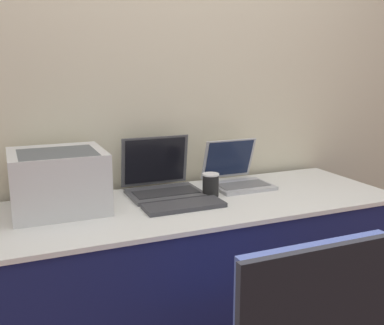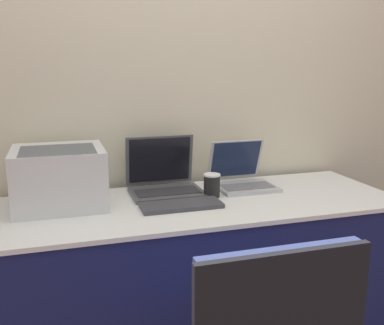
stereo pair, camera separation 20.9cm
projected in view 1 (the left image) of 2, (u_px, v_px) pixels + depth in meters
name	position (u px, v px, depth m)	size (l,w,h in m)	color
wall_back	(171.00, 84.00, 2.38)	(8.00, 0.05, 2.60)	beige
table	(202.00, 276.00, 2.20)	(1.86, 0.69, 0.77)	#191E51
printer	(58.00, 178.00, 1.95)	(0.40, 0.37, 0.26)	silver
laptop_left	(161.00, 181.00, 2.24)	(0.35, 0.30, 0.27)	#4C4C51
laptop_right	(237.00, 176.00, 2.37)	(0.30, 0.31, 0.23)	#B7B7BC
external_keyboard	(184.00, 206.00, 2.01)	(0.36, 0.14, 0.02)	#3D3D42
coffee_cup	(211.00, 185.00, 2.17)	(0.08, 0.08, 0.11)	black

